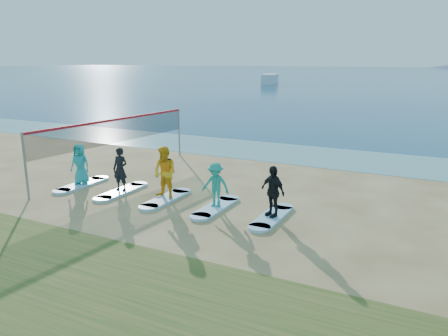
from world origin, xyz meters
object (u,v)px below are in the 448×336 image
at_px(student_3, 216,185).
at_px(student_4, 273,191).
at_px(surfboard_0, 82,185).
at_px(surfboard_4, 272,217).
at_px(volleyball_net, 116,131).
at_px(surfboard_2, 166,199).
at_px(surfboard_3, 216,207).
at_px(boat_offshore_a, 270,84).
at_px(surfboard_1, 122,191).
at_px(student_2, 165,173).
at_px(student_0, 80,164).
at_px(student_1, 120,169).

xyz_separation_m(student_3, student_4, (2.06, 0.00, 0.06)).
bearing_deg(student_3, surfboard_0, 176.13).
bearing_deg(student_4, surfboard_4, 0.00).
xyz_separation_m(volleyball_net, student_4, (8.23, -2.25, -0.99)).
bearing_deg(student_3, surfboard_2, 176.13).
height_order(volleyball_net, surfboard_3, volleyball_net).
distance_m(boat_offshore_a, surfboard_1, 78.56).
bearing_deg(student_2, student_4, 6.37).
bearing_deg(surfboard_3, surfboard_1, 180.00).
bearing_deg(student_0, surfboard_3, -13.58).
distance_m(boat_offshore_a, surfboard_0, 77.98).
bearing_deg(surfboard_1, student_1, 0.00).
bearing_deg(volleyball_net, surfboard_1, -47.51).
relative_size(surfboard_1, surfboard_3, 1.00).
height_order(volleyball_net, surfboard_2, volleyball_net).
height_order(surfboard_1, student_3, student_3).
bearing_deg(surfboard_2, surfboard_1, 180.00).
relative_size(student_3, student_4, 0.92).
bearing_deg(student_3, student_4, -3.87).
bearing_deg(student_0, surfboard_4, -13.58).
distance_m(boat_offshore_a, surfboard_2, 79.19).
bearing_deg(student_2, student_0, -173.63).
bearing_deg(boat_offshore_a, surfboard_0, -90.20).
height_order(surfboard_0, student_2, student_2).
distance_m(surfboard_0, student_4, 8.27).
bearing_deg(student_3, student_2, 176.13).
bearing_deg(surfboard_3, surfboard_2, 180.00).
bearing_deg(surfboard_0, student_1, 0.00).
bearing_deg(student_0, surfboard_0, 0.00).
bearing_deg(student_3, student_1, 176.13).
bearing_deg(volleyball_net, surfboard_0, -89.90).
height_order(boat_offshore_a, student_3, student_3).
bearing_deg(surfboard_3, surfboard_4, 0.00).
height_order(surfboard_2, student_3, student_3).
bearing_deg(student_2, surfboard_4, 6.37).
relative_size(student_0, surfboard_1, 0.74).
height_order(surfboard_0, student_3, student_3).
bearing_deg(surfboard_1, student_3, 0.00).
xyz_separation_m(surfboard_3, student_3, (0.00, 0.00, 0.81)).
bearing_deg(surfboard_1, volleyball_net, 132.49).
relative_size(surfboard_0, student_0, 1.35).
bearing_deg(student_0, student_4, -13.58).
relative_size(boat_offshore_a, student_4, 5.43).
relative_size(surfboard_3, student_3, 1.44).
height_order(student_2, student_3, student_2).
xyz_separation_m(surfboard_0, surfboard_2, (4.11, 0.00, 0.00)).
bearing_deg(surfboard_2, student_0, 180.00).
distance_m(boat_offshore_a, student_4, 80.60).
xyz_separation_m(surfboard_1, surfboard_3, (4.11, 0.00, 0.00)).
height_order(surfboard_0, surfboard_1, same).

